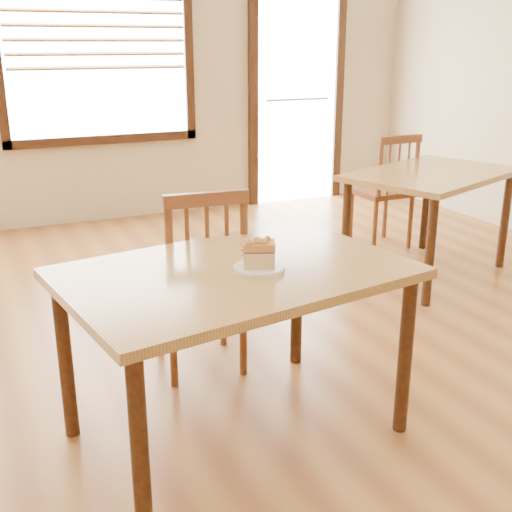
{
  "coord_description": "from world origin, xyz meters",
  "views": [
    {
      "loc": [
        -0.91,
        -1.98,
        1.6
      ],
      "look_at": [
        0.09,
        0.2,
        0.8
      ],
      "focal_mm": 45.0,
      "sensor_mm": 36.0,
      "label": 1
    }
  ],
  "objects": [
    {
      "name": "ground",
      "position": [
        0.0,
        0.0,
        0.0
      ],
      "size": [
        8.0,
        8.0,
        0.0
      ],
      "primitive_type": "plane",
      "color": "olive"
    },
    {
      "name": "window_right",
      "position": [
        0.3,
        3.97,
        1.81
      ],
      "size": [
        1.76,
        0.1,
        1.96
      ],
      "color": "white",
      "rests_on": "room_shell"
    },
    {
      "name": "entry_door",
      "position": [
        2.3,
        3.98,
        1.2
      ],
      "size": [
        1.08,
        0.06,
        2.29
      ],
      "color": "white",
      "rests_on": "ground"
    },
    {
      "name": "cafe_table_main",
      "position": [
        0.02,
        0.23,
        0.66
      ],
      "size": [
        1.46,
        1.09,
        0.75
      ],
      "rotation": [
        0.0,
        0.0,
        0.15
      ],
      "color": "#AC7A42",
      "rests_on": "ground"
    },
    {
      "name": "cafe_chair_main",
      "position": [
        0.08,
        0.83,
        0.49
      ],
      "size": [
        0.48,
        0.48,
        0.97
      ],
      "rotation": [
        0.0,
        0.0,
        3.05
      ],
      "color": "brown",
      "rests_on": "ground"
    },
    {
      "name": "cafe_table_second",
      "position": [
        2.05,
        1.51,
        0.65
      ],
      "size": [
        1.4,
        1.16,
        0.75
      ],
      "rotation": [
        0.0,
        0.0,
        0.35
      ],
      "color": "#AC7A42",
      "rests_on": "ground"
    },
    {
      "name": "cafe_chair_second",
      "position": [
        2.15,
        2.18,
        0.48
      ],
      "size": [
        0.43,
        0.43,
        0.94
      ],
      "rotation": [
        0.0,
        0.0,
        3.14
      ],
      "color": "brown",
      "rests_on": "ground"
    },
    {
      "name": "plate",
      "position": [
        0.09,
        0.17,
        0.76
      ],
      "size": [
        0.2,
        0.2,
        0.02
      ],
      "color": "white",
      "rests_on": "cafe_table_main"
    },
    {
      "name": "cake_slice",
      "position": [
        0.09,
        0.17,
        0.82
      ],
      "size": [
        0.15,
        0.13,
        0.12
      ],
      "rotation": [
        0.0,
        0.0,
        -0.42
      ],
      "color": "#E1C77F",
      "rests_on": "plate"
    }
  ]
}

